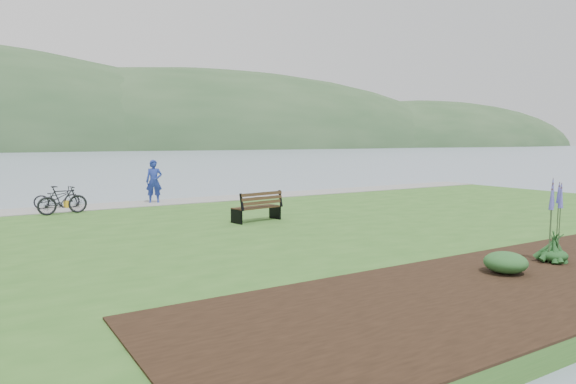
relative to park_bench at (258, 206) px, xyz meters
name	(u,v)px	position (x,y,z in m)	size (l,w,h in m)	color
ground	(305,226)	(2.14, 0.22, -0.94)	(600.00, 600.00, 0.00)	gray
lawn	(338,229)	(2.14, -1.78, -0.74)	(34.00, 20.00, 0.40)	#2F5D20
shoreline_path	(227,198)	(2.14, 7.12, -0.53)	(34.00, 2.20, 0.03)	gray
far_hillside	(74,150)	(22.14, 170.22, -0.94)	(580.00, 80.00, 38.00)	#2B4B2A
park_bench	(258,206)	(0.00, 0.00, 0.00)	(1.85, 0.99, 1.09)	black
person	(154,178)	(-1.46, 7.17, 0.61)	(0.84, 0.58, 2.31)	navy
bicycle_a	(57,198)	(-5.50, 7.42, -0.08)	(1.77, 0.62, 0.92)	black
bicycle_b	(62,200)	(-5.55, 5.56, 0.01)	(1.84, 0.53, 1.11)	black
pannier	(67,204)	(-5.12, 7.42, -0.39)	(0.19, 0.29, 0.32)	gold
echium_4	(555,221)	(2.84, -9.04, 0.44)	(0.62, 0.62, 2.31)	#163D1A
shrub_0	(506,262)	(1.01, -9.07, -0.28)	(0.90, 0.90, 0.45)	#1E4C21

